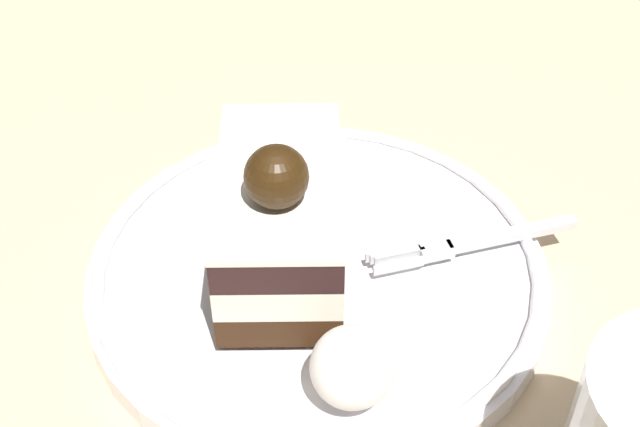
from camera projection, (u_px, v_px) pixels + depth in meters
ground_plane at (337, 261)px, 0.45m from camera, size 2.40×2.40×0.00m
dessert_plate at (320, 273)px, 0.43m from camera, size 0.22×0.22×0.02m
cake_slice at (280, 217)px, 0.40m from camera, size 0.10×0.12×0.08m
whipped_cream_dollop at (352, 367)px, 0.36m from camera, size 0.03×0.03×0.03m
fork at (468, 243)px, 0.43m from camera, size 0.08×0.08×0.00m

